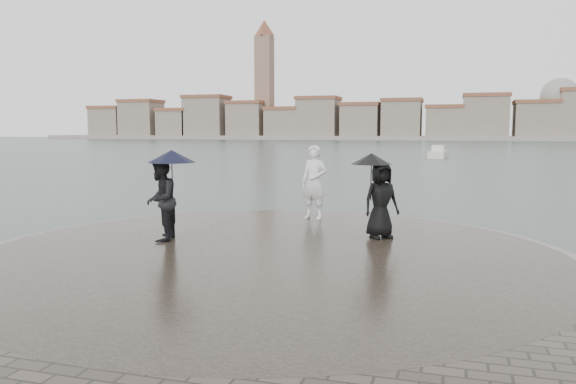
% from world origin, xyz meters
% --- Properties ---
extents(ground, '(400.00, 400.00, 0.00)m').
position_xyz_m(ground, '(0.00, 0.00, 0.00)').
color(ground, '#2B3835').
rests_on(ground, ground).
extents(kerb_ring, '(12.50, 12.50, 0.32)m').
position_xyz_m(kerb_ring, '(0.00, 3.50, 0.16)').
color(kerb_ring, gray).
rests_on(kerb_ring, ground).
extents(quay_tip, '(11.90, 11.90, 0.36)m').
position_xyz_m(quay_tip, '(0.00, 3.50, 0.18)').
color(quay_tip, '#2D261E').
rests_on(quay_tip, ground).
extents(statue, '(0.84, 0.64, 2.06)m').
position_xyz_m(statue, '(-0.18, 7.93, 1.39)').
color(statue, white).
rests_on(statue, quay_tip).
extents(visitor_left, '(1.24, 1.17, 2.04)m').
position_xyz_m(visitor_left, '(-2.63, 3.87, 1.50)').
color(visitor_left, black).
rests_on(visitor_left, quay_tip).
extents(visitor_right, '(1.24, 1.06, 1.95)m').
position_xyz_m(visitor_right, '(1.93, 5.63, 1.45)').
color(visitor_right, black).
rests_on(visitor_right, quay_tip).
extents(far_skyline, '(260.00, 20.00, 37.00)m').
position_xyz_m(far_skyline, '(-6.29, 160.71, 5.61)').
color(far_skyline, gray).
rests_on(far_skyline, ground).
extents(boats, '(21.52, 13.09, 1.50)m').
position_xyz_m(boats, '(11.39, 49.57, 0.38)').
color(boats, silver).
rests_on(boats, ground).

